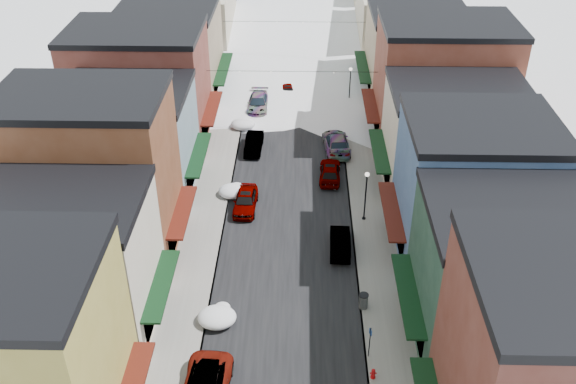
{
  "coord_description": "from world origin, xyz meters",
  "views": [
    {
      "loc": [
        0.96,
        -17.64,
        29.49
      ],
      "look_at": [
        0.0,
        23.95,
        2.81
      ],
      "focal_mm": 40.0,
      "sensor_mm": 36.0,
      "label": 1
    }
  ],
  "objects_px": {
    "car_dark_hatch": "(254,143)",
    "streetlamp_near": "(366,190)",
    "fire_hydrant": "(373,374)",
    "trash_can": "(363,301)",
    "car_green_sedan": "(340,242)",
    "car_silver_sedan": "(246,201)"
  },
  "relations": [
    {
      "from": "car_green_sedan",
      "to": "streetlamp_near",
      "type": "relative_size",
      "value": 0.99
    },
    {
      "from": "car_silver_sedan",
      "to": "car_green_sedan",
      "type": "xyz_separation_m",
      "value": [
        7.46,
        -5.36,
        -0.06
      ]
    },
    {
      "from": "car_dark_hatch",
      "to": "car_green_sedan",
      "type": "bearing_deg",
      "value": -61.99
    },
    {
      "from": "car_dark_hatch",
      "to": "car_silver_sedan",
      "type": "bearing_deg",
      "value": -88.08
    },
    {
      "from": "car_dark_hatch",
      "to": "fire_hydrant",
      "type": "bearing_deg",
      "value": -70.29
    },
    {
      "from": "car_silver_sedan",
      "to": "car_green_sedan",
      "type": "bearing_deg",
      "value": -33.4
    },
    {
      "from": "car_green_sedan",
      "to": "streetlamp_near",
      "type": "bearing_deg",
      "value": -116.42
    },
    {
      "from": "car_green_sedan",
      "to": "fire_hydrant",
      "type": "height_order",
      "value": "car_green_sedan"
    },
    {
      "from": "fire_hydrant",
      "to": "streetlamp_near",
      "type": "distance_m",
      "value": 16.36
    },
    {
      "from": "car_dark_hatch",
      "to": "car_green_sedan",
      "type": "distance_m",
      "value": 16.96
    },
    {
      "from": "car_silver_sedan",
      "to": "car_dark_hatch",
      "type": "distance_m",
      "value": 9.87
    },
    {
      "from": "car_green_sedan",
      "to": "trash_can",
      "type": "bearing_deg",
      "value": 102.82
    },
    {
      "from": "car_dark_hatch",
      "to": "streetlamp_near",
      "type": "distance_m",
      "value": 14.98
    },
    {
      "from": "car_silver_sedan",
      "to": "fire_hydrant",
      "type": "distance_m",
      "value": 19.73
    },
    {
      "from": "fire_hydrant",
      "to": "car_green_sedan",
      "type": "bearing_deg",
      "value": 96.37
    },
    {
      "from": "trash_can",
      "to": "fire_hydrant",
      "type": "bearing_deg",
      "value": -88.76
    },
    {
      "from": "fire_hydrant",
      "to": "trash_can",
      "type": "bearing_deg",
      "value": 91.24
    },
    {
      "from": "fire_hydrant",
      "to": "trash_can",
      "type": "distance_m",
      "value": 5.96
    },
    {
      "from": "fire_hydrant",
      "to": "streetlamp_near",
      "type": "bearing_deg",
      "value": 87.51
    },
    {
      "from": "streetlamp_near",
      "to": "car_dark_hatch",
      "type": "bearing_deg",
      "value": 130.02
    },
    {
      "from": "trash_can",
      "to": "streetlamp_near",
      "type": "xyz_separation_m",
      "value": [
        0.83,
        10.22,
        2.16
      ]
    },
    {
      "from": "car_green_sedan",
      "to": "trash_can",
      "type": "height_order",
      "value": "car_green_sedan"
    }
  ]
}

